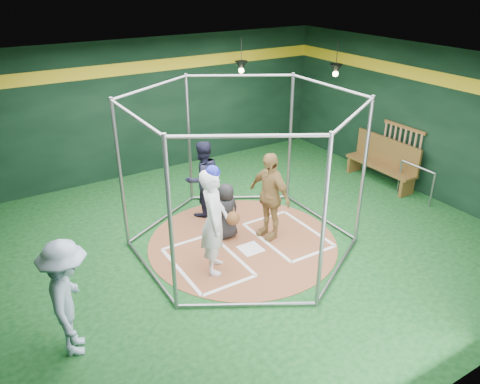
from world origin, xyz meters
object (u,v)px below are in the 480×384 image
visitor_leopard (269,196)px  dugout_bench (383,160)px  batter_figure (214,220)px  umpire (203,179)px

visitor_leopard → dugout_bench: size_ratio=0.91×
visitor_leopard → dugout_bench: visitor_leopard is taller
batter_figure → umpire: (0.82, 2.00, -0.15)m
umpire → dugout_bench: umpire is taller
umpire → dugout_bench: 4.82m
visitor_leopard → umpire: 1.68m
visitor_leopard → umpire: size_ratio=1.06×
visitor_leopard → batter_figure: bearing=-82.4°
batter_figure → dugout_bench: bearing=11.8°
batter_figure → dugout_bench: (5.56, 1.16, -0.43)m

